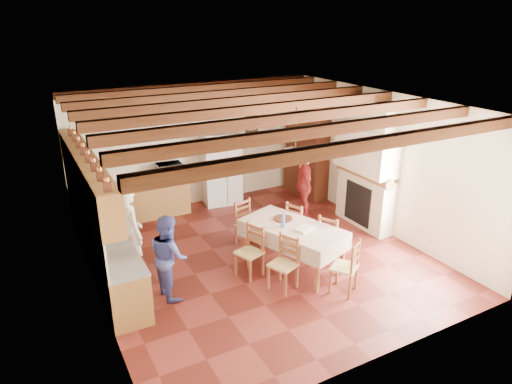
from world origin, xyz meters
The scene contains 31 objects.
floor centered at (0.00, 0.00, -0.01)m, with size 6.00×6.50×0.02m, color #4B1611.
ceiling centered at (0.00, 0.00, 3.01)m, with size 6.00×6.50×0.02m, color silver.
wall_back centered at (0.00, 3.26, 1.50)m, with size 6.00×0.02×3.00m, color beige.
wall_front centered at (0.00, -3.26, 1.50)m, with size 6.00×0.02×3.00m, color beige.
wall_left centered at (-3.01, 0.00, 1.50)m, with size 0.02×6.50×3.00m, color beige.
wall_right centered at (3.01, 0.00, 1.50)m, with size 0.02×6.50×3.00m, color beige.
ceiling_beams centered at (0.00, 0.00, 2.91)m, with size 6.00×6.30×0.16m, color #35150C, non-canonical shape.
lower_cabinets_left centered at (-2.70, 1.05, 0.43)m, with size 0.60×4.30×0.86m, color olive.
lower_cabinets_back centered at (-1.55, 2.95, 0.43)m, with size 2.30×0.60×0.86m, color olive.
countertop_left centered at (-2.70, 1.05, 0.88)m, with size 0.62×4.30×0.04m, color slate.
countertop_back centered at (-1.55, 2.95, 0.88)m, with size 2.34×0.62×0.04m, color slate.
backsplash_left centered at (-2.98, 1.05, 1.20)m, with size 0.03×4.30×0.60m, color silver.
backsplash_back centered at (-1.55, 3.23, 1.20)m, with size 2.30×0.03×0.60m, color silver.
upper_cabinets centered at (-2.83, 1.05, 1.85)m, with size 0.35×4.20×0.70m, color olive.
fireplace centered at (2.72, 0.20, 1.40)m, with size 0.56×1.60×2.80m, color beige, non-canonical shape.
wall_picture centered at (1.55, 3.23, 1.85)m, with size 0.34×0.03×0.42m, color black.
refrigerator centered at (0.55, 2.99, 0.91)m, with size 0.91×0.74×1.81m, color silver.
hutch centered at (2.75, 2.42, 1.21)m, with size 0.56×1.33×2.41m, color #38170C, non-canonical shape.
dining_table centered at (0.39, -0.58, 0.75)m, with size 1.56×2.12×0.83m.
chandelier centered at (0.39, -0.58, 2.25)m, with size 0.47×0.47×0.03m, color black.
chair_left_near centered at (-0.16, -1.15, 0.48)m, with size 0.42×0.40×0.96m, color brown, non-canonical shape.
chair_left_far centered at (-0.47, -0.50, 0.48)m, with size 0.42×0.40×0.96m, color brown, non-canonical shape.
chair_right_near centered at (1.17, -0.74, 0.48)m, with size 0.42×0.40×0.96m, color brown, non-canonical shape.
chair_right_far centered at (0.97, 0.09, 0.48)m, with size 0.42×0.40×0.96m, color brown, non-canonical shape.
chair_end_near centered at (0.71, -1.71, 0.48)m, with size 0.42×0.40×0.96m, color brown, non-canonical shape.
chair_end_far centered at (0.05, 0.55, 0.48)m, with size 0.42×0.40×0.96m, color brown, non-canonical shape.
person_man centered at (-2.32, 0.41, 0.88)m, with size 0.64×0.42×1.75m, color white.
person_woman_blue centered at (-1.91, -0.40, 0.72)m, with size 0.70×0.55×1.45m, color #414C9F.
person_woman_red centered at (1.86, 1.26, 0.78)m, with size 0.91×0.38×1.56m, color #A12727.
microwave centered at (-0.77, 2.95, 1.06)m, with size 0.57×0.39×0.32m, color silver.
fridge_vase centered at (0.55, 2.99, 1.96)m, with size 0.28×0.28×0.30m, color #38170C.
Camera 1 is at (-3.78, -6.91, 4.41)m, focal length 32.00 mm.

